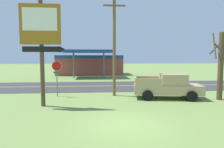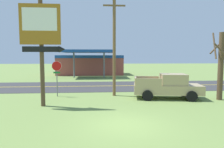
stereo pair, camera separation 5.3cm
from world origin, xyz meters
The scene contains 9 objects.
ground_plane centered at (0.00, 0.00, 0.00)m, with size 180.00×180.00×0.00m, color olive.
road_asphalt centered at (0.00, 13.00, 0.01)m, with size 140.00×8.00×0.02m, color #333335.
road_centre_line centered at (0.00, 13.00, 0.02)m, with size 126.00×0.20×0.01m, color gold.
motel_sign centered at (-4.89, 4.00, 4.70)m, with size 2.86×0.54×6.97m.
stop_sign centered at (-4.64, 7.41, 2.03)m, with size 0.80×0.08×2.95m.
utility_pole centered at (0.14, 7.41, 4.73)m, with size 2.06×0.26×8.82m.
bare_tree centered at (8.09, 5.13, 2.72)m, with size 1.63×1.68×5.18m.
gas_station centered at (-2.56, 28.43, 1.94)m, with size 12.00×11.50×4.40m.
pickup_tan_parked_on_lawn centered at (4.29, 5.90, 0.96)m, with size 5.46×2.89×1.96m.
Camera 2 is at (-1.32, -9.39, 3.28)m, focal length 32.03 mm.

